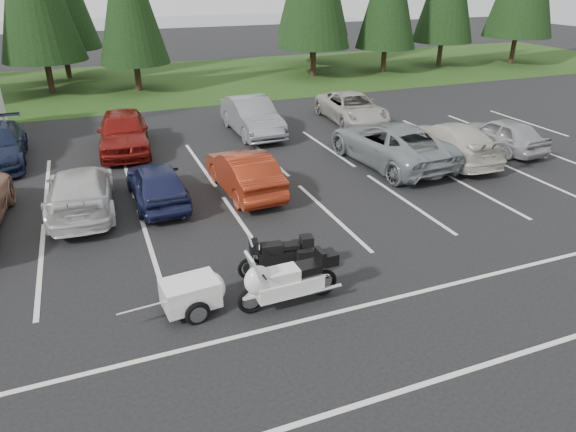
# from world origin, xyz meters

# --- Properties ---
(ground) EXTENTS (120.00, 120.00, 0.00)m
(ground) POSITION_xyz_m (0.00, 0.00, 0.00)
(ground) COLOR black
(ground) RESTS_ON ground
(grass_strip) EXTENTS (80.00, 16.00, 0.01)m
(grass_strip) POSITION_xyz_m (0.00, 24.00, 0.01)
(grass_strip) COLOR #1E3C13
(grass_strip) RESTS_ON ground
(lake_water) EXTENTS (70.00, 50.00, 0.02)m
(lake_water) POSITION_xyz_m (4.00, 55.00, 0.00)
(lake_water) COLOR slate
(lake_water) RESTS_ON ground
(stall_markings) EXTENTS (32.00, 16.00, 0.01)m
(stall_markings) POSITION_xyz_m (0.00, 2.00, 0.00)
(stall_markings) COLOR silver
(stall_markings) RESTS_ON ground
(car_near_3) EXTENTS (2.12, 4.76, 1.36)m
(car_near_3) POSITION_xyz_m (-3.77, 4.05, 0.68)
(car_near_3) COLOR silver
(car_near_3) RESTS_ON ground
(car_near_4) EXTENTS (1.69, 3.96, 1.33)m
(car_near_4) POSITION_xyz_m (-1.52, 3.88, 0.67)
(car_near_4) COLOR #1B2045
(car_near_4) RESTS_ON ground
(car_near_5) EXTENTS (1.67, 4.30, 1.40)m
(car_near_5) POSITION_xyz_m (1.30, 3.74, 0.70)
(car_near_5) COLOR maroon
(car_near_5) RESTS_ON ground
(car_near_6) EXTENTS (3.03, 5.89, 1.59)m
(car_near_6) POSITION_xyz_m (7.30, 4.41, 0.80)
(car_near_6) COLOR gray
(car_near_6) RESTS_ON ground
(car_near_7) EXTENTS (2.20, 5.07, 1.45)m
(car_near_7) POSITION_xyz_m (9.64, 3.96, 0.73)
(car_near_7) COLOR beige
(car_near_7) RESTS_ON ground
(car_near_8) EXTENTS (1.78, 4.01, 1.34)m
(car_near_8) POSITION_xyz_m (12.46, 4.14, 0.67)
(car_near_8) COLOR #9D9DA1
(car_near_8) RESTS_ON ground
(car_far_2) EXTENTS (2.32, 4.96, 1.64)m
(car_far_2) POSITION_xyz_m (-1.97, 9.69, 0.82)
(car_far_2) COLOR maroon
(car_far_2) RESTS_ON ground
(car_far_3) EXTENTS (1.72, 4.85, 1.59)m
(car_far_3) POSITION_xyz_m (3.64, 10.13, 0.80)
(car_far_3) COLOR slate
(car_far_3) RESTS_ON ground
(car_far_4) EXTENTS (2.59, 5.07, 1.37)m
(car_far_4) POSITION_xyz_m (8.81, 10.31, 0.69)
(car_far_4) COLOR #ADA59E
(car_far_4) RESTS_ON ground
(touring_motorcycle) EXTENTS (2.63, 0.88, 1.45)m
(touring_motorcycle) POSITION_xyz_m (0.31, -2.81, 0.72)
(touring_motorcycle) COLOR silver
(touring_motorcycle) RESTS_ON ground
(cargo_trailer) EXTENTS (1.79, 1.12, 0.79)m
(cargo_trailer) POSITION_xyz_m (-1.76, -2.31, 0.39)
(cargo_trailer) COLOR silver
(cargo_trailer) RESTS_ON ground
(adventure_motorcycle) EXTENTS (2.21, 1.05, 1.29)m
(adventure_motorcycle) POSITION_xyz_m (0.48, -1.63, 0.65)
(adventure_motorcycle) COLOR black
(adventure_motorcycle) RESTS_ON ground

